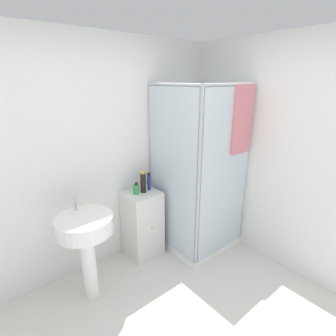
% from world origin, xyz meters
% --- Properties ---
extents(wall_back, '(6.40, 0.06, 2.50)m').
position_xyz_m(wall_back, '(0.00, 1.70, 1.25)').
color(wall_back, white).
rests_on(wall_back, ground_plane).
extents(wall_right, '(0.06, 6.40, 2.50)m').
position_xyz_m(wall_right, '(1.70, 0.00, 1.25)').
color(wall_right, white).
rests_on(wall_right, ground_plane).
extents(shower_enclosure, '(0.85, 0.88, 2.02)m').
position_xyz_m(shower_enclosure, '(1.20, 1.16, 0.58)').
color(shower_enclosure, white).
rests_on(shower_enclosure, ground_plane).
extents(vanity_cabinet, '(0.39, 0.39, 0.81)m').
position_xyz_m(vanity_cabinet, '(0.57, 1.48, 0.41)').
color(vanity_cabinet, silver).
rests_on(vanity_cabinet, ground_plane).
extents(sink, '(0.51, 0.51, 1.01)m').
position_xyz_m(sink, '(-0.22, 1.24, 0.69)').
color(sink, white).
rests_on(sink, ground_plane).
extents(soap_dispenser, '(0.07, 0.07, 0.14)m').
position_xyz_m(soap_dispenser, '(0.50, 1.49, 0.87)').
color(soap_dispenser, green).
rests_on(soap_dispenser, vanity_cabinet).
extents(shampoo_bottle_tall_black, '(0.06, 0.06, 0.25)m').
position_xyz_m(shampoo_bottle_tall_black, '(0.59, 1.48, 0.94)').
color(shampoo_bottle_tall_black, black).
rests_on(shampoo_bottle_tall_black, vanity_cabinet).
extents(shampoo_bottle_blue, '(0.04, 0.04, 0.21)m').
position_xyz_m(shampoo_bottle_blue, '(0.68, 1.49, 0.92)').
color(shampoo_bottle_blue, navy).
rests_on(shampoo_bottle_blue, vanity_cabinet).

